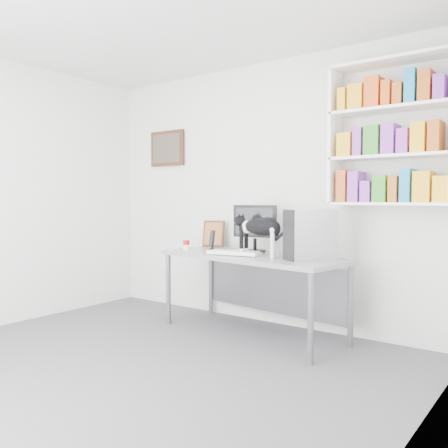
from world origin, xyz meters
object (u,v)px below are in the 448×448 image
object	(u,v)px
desk	(252,295)
pc_tower	(311,235)
monitor	(255,228)
leaning_print	(214,233)
bookshelf	(391,133)
cat	(260,236)
keyboard	(234,253)
soup_can	(186,245)
speaker	(212,240)

from	to	relation	value
desk	pc_tower	world-z (taller)	pc_tower
monitor	leaning_print	distance (m)	0.67
bookshelf	cat	xyz separation A→B (m)	(-1.02, -0.44, -0.90)
desk	monitor	bearing A→B (deg)	122.99
pc_tower	cat	xyz separation A→B (m)	(-0.48, -0.05, -0.04)
keyboard	leaning_print	world-z (taller)	leaning_print
desk	pc_tower	bearing A→B (deg)	4.42
bookshelf	cat	distance (m)	1.43
bookshelf	leaning_print	size ratio (longest dim) A/B	4.18
bookshelf	soup_can	distance (m)	2.24
desk	monitor	xyz separation A→B (m)	(-0.10, 0.21, 0.62)
keyboard	monitor	bearing A→B (deg)	77.24
bookshelf	soup_can	size ratio (longest dim) A/B	12.72
bookshelf	soup_can	xyz separation A→B (m)	(-1.94, -0.41, -1.03)
desk	speaker	bearing A→B (deg)	-178.11
leaning_print	cat	xyz separation A→B (m)	(0.89, -0.45, 0.03)
pc_tower	leaning_print	world-z (taller)	pc_tower
speaker	leaning_print	size ratio (longest dim) A/B	0.72
bookshelf	cat	world-z (taller)	bookshelf
keyboard	bookshelf	bearing A→B (deg)	10.49
bookshelf	desk	size ratio (longest dim) A/B	0.67
bookshelf	speaker	distance (m)	1.97
monitor	desk	bearing A→B (deg)	-76.72
pc_tower	desk	bearing A→B (deg)	-151.49
desk	pc_tower	xyz separation A→B (m)	(0.63, -0.04, 0.60)
keyboard	soup_can	size ratio (longest dim) A/B	5.10
desk	soup_can	xyz separation A→B (m)	(-0.78, -0.05, 0.43)
speaker	leaning_print	world-z (taller)	leaning_print
monitor	leaning_print	bearing A→B (deg)	154.14
desk	soup_can	size ratio (longest dim) A/B	18.88
soup_can	speaker	bearing A→B (deg)	21.23
monitor	keyboard	xyz separation A→B (m)	(-0.01, -0.33, -0.22)
soup_can	pc_tower	bearing A→B (deg)	0.55
soup_can	cat	xyz separation A→B (m)	(0.93, -0.04, 0.13)
keyboard	speaker	size ratio (longest dim) A/B	2.31
keyboard	cat	xyz separation A→B (m)	(0.26, 0.04, 0.16)
keyboard	cat	size ratio (longest dim) A/B	0.84
soup_can	cat	distance (m)	0.94
pc_tower	soup_can	xyz separation A→B (m)	(-1.41, -0.01, -0.17)
keyboard	leaning_print	distance (m)	0.81
bookshelf	keyboard	xyz separation A→B (m)	(-1.28, -0.48, -1.06)
bookshelf	desk	xyz separation A→B (m)	(-1.17, -0.36, -1.47)
leaning_print	cat	distance (m)	1.00
bookshelf	monitor	xyz separation A→B (m)	(-1.26, -0.15, -0.85)
pc_tower	leaning_print	xyz separation A→B (m)	(-1.37, 0.40, -0.07)
bookshelf	pc_tower	bearing A→B (deg)	-143.80
speaker	monitor	bearing A→B (deg)	47.81
leaning_print	soup_can	world-z (taller)	leaning_print
keyboard	speaker	bearing A→B (deg)	145.82
cat	leaning_print	bearing A→B (deg)	160.26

